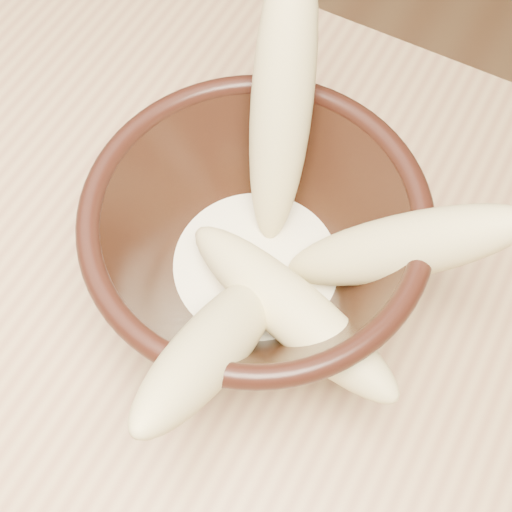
% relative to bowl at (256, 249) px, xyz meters
% --- Properties ---
extents(bowl, '(0.20, 0.20, 0.11)m').
position_rel_bowl_xyz_m(bowl, '(0.00, 0.00, 0.00)').
color(bowl, black).
rests_on(bowl, table).
extents(milk_puddle, '(0.11, 0.11, 0.02)m').
position_rel_bowl_xyz_m(milk_puddle, '(-0.00, 0.00, -0.03)').
color(milk_puddle, '#F8ECC7').
rests_on(milk_puddle, bowl).
extents(banana_upright, '(0.08, 0.13, 0.17)m').
position_rel_bowl_xyz_m(banana_upright, '(-0.02, 0.07, 0.05)').
color(banana_upright, '#E0CE84').
rests_on(banana_upright, bowl).
extents(banana_right, '(0.14, 0.08, 0.13)m').
position_rel_bowl_xyz_m(banana_right, '(0.08, 0.03, 0.03)').
color(banana_right, '#E0CE84').
rests_on(banana_right, bowl).
extents(banana_across, '(0.16, 0.08, 0.05)m').
position_rel_bowl_xyz_m(banana_across, '(0.04, -0.03, 0.01)').
color(banana_across, '#E0CE84').
rests_on(banana_across, bowl).
extents(banana_front, '(0.04, 0.15, 0.12)m').
position_rel_bowl_xyz_m(banana_front, '(0.01, -0.07, 0.02)').
color(banana_front, '#E0CE84').
rests_on(banana_front, bowl).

